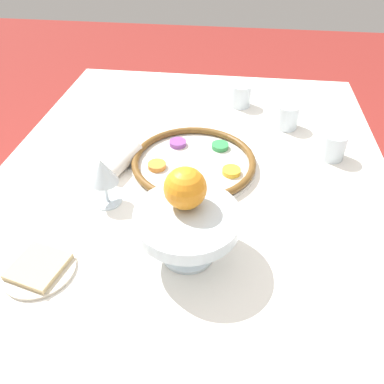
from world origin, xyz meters
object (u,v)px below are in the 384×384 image
fruit_stand (187,222)px  bread_plate (39,268)px  wine_glass (103,173)px  orange_fruit (185,188)px  seder_plate (195,162)px  cup_near (240,95)px  cup_far (333,146)px  cup_mid (287,116)px  napkin_roll (122,160)px

fruit_stand → bread_plate: fruit_stand is taller
wine_glass → orange_fruit: bearing=61.3°
orange_fruit → bread_plate: size_ratio=0.57×
seder_plate → orange_fruit: bearing=3.0°
fruit_stand → cup_near: size_ratio=2.80×
orange_fruit → cup_near: (-0.69, 0.10, -0.12)m
orange_fruit → cup_far: bearing=136.9°
seder_plate → cup_far: bearing=104.1°
orange_fruit → fruit_stand: bearing=16.4°
cup_far → wine_glass: bearing=-64.8°
cup_near → cup_far: (0.29, 0.27, 0.00)m
cup_far → bread_plate: bearing=-52.6°
cup_mid → cup_far: same height
fruit_stand → cup_mid: fruit_stand is taller
orange_fruit → cup_near: orange_fruit is taller
seder_plate → orange_fruit: (0.30, 0.02, 0.15)m
napkin_roll → cup_mid: size_ratio=1.97×
seder_plate → bread_plate: 0.49m
bread_plate → cup_far: cup_far is taller
napkin_roll → cup_near: size_ratio=1.97×
seder_plate → cup_far: cup_far is taller
orange_fruit → cup_mid: bearing=155.7°
bread_plate → cup_near: size_ratio=1.94×
fruit_stand → cup_far: bearing=139.2°
bread_plate → orange_fruit: bearing=110.8°
napkin_roll → cup_far: 0.60m
fruit_stand → cup_near: bearing=172.8°
bread_plate → cup_far: bearing=127.4°
napkin_roll → fruit_stand: bearing=37.5°
cup_mid → cup_far: bearing=36.7°
bread_plate → cup_near: cup_near is taller
seder_plate → cup_near: bearing=163.9°
fruit_stand → cup_far: (-0.42, 0.36, -0.06)m
seder_plate → wine_glass: 0.28m
fruit_stand → orange_fruit: size_ratio=2.52×
napkin_roll → cup_mid: 0.55m
napkin_roll → orange_fruit: bearing=39.1°
fruit_stand → cup_mid: 0.63m
cup_near → cup_mid: size_ratio=1.00×
bread_plate → napkin_roll: napkin_roll is taller
wine_glass → cup_near: bearing=151.2°
orange_fruit → cup_mid: 0.62m
cup_near → cup_far: size_ratio=1.00×
fruit_stand → cup_far: fruit_stand is taller
fruit_stand → napkin_roll: fruit_stand is taller
seder_plate → bread_plate: size_ratio=2.33×
seder_plate → napkin_roll: 0.21m
seder_plate → fruit_stand: bearing=4.1°
wine_glass → bread_plate: 0.26m
napkin_roll → cup_mid: (-0.29, 0.47, 0.01)m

